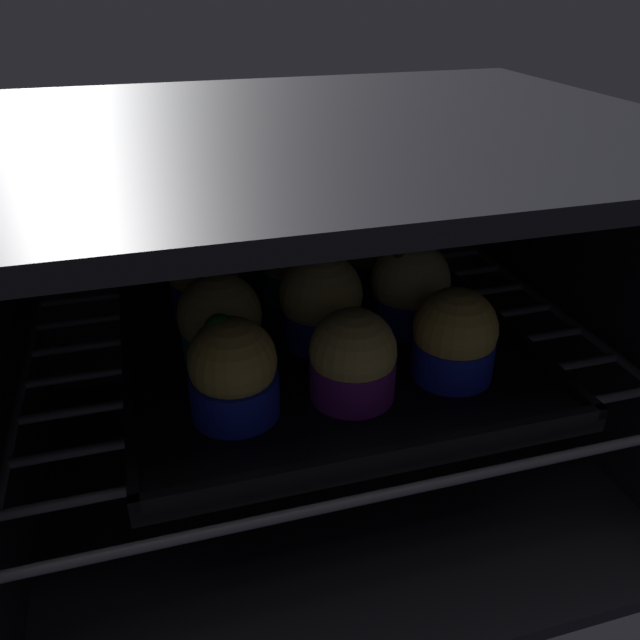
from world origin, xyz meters
The scene contains 12 objects.
oven_cavity centered at (0.00, 26.25, 17.00)cm, with size 59.00×47.00×37.00cm.
oven_rack centered at (0.00, 22.00, 13.60)cm, with size 54.80×42.00×0.80cm.
baking_tray centered at (0.00, 22.40, 14.68)cm, with size 36.17×36.17×2.20cm.
muffin_row0_col0 centered at (-9.60, 13.29, 19.04)cm, with size 7.01×7.01×8.40cm.
muffin_row0_col1 centered at (-0.29, 12.98, 18.61)cm, with size 7.03×7.03×7.75cm.
muffin_row0_col2 centered at (9.20, 13.53, 18.84)cm, with size 7.12×7.12×8.04cm.
muffin_row1_col0 centered at (-9.29, 22.27, 18.63)cm, with size 7.51×7.51×7.87cm.
muffin_row1_col1 centered at (-0.38, 22.09, 19.30)cm, with size 7.66×7.66×9.02cm.
muffin_row1_col2 centered at (9.00, 22.62, 19.29)cm, with size 7.61×7.61×8.70cm.
muffin_row2_col0 centered at (-9.54, 31.55, 19.23)cm, with size 7.44×7.44×8.62cm.
muffin_row2_col1 centered at (0.04, 31.47, 18.89)cm, with size 7.06×7.06×8.08cm.
muffin_row2_col2 centered at (9.31, 31.88, 19.14)cm, with size 7.48×7.48×8.47cm.
Camera 1 is at (-14.69, -28.16, 46.21)cm, focal length 36.12 mm.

